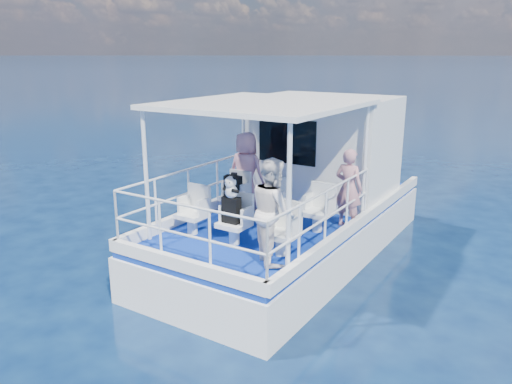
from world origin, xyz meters
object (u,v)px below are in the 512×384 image
backpack_center (231,210)px  passenger_port_fwd (246,171)px  passenger_stbd_aft (273,211)px  panda (231,186)px

backpack_center → passenger_port_fwd: bearing=116.5°
passenger_stbd_aft → panda: 0.95m
passenger_stbd_aft → backpack_center: size_ratio=3.68×
panda → passenger_stbd_aft: bearing=-12.8°
backpack_center → panda: 0.41m
passenger_port_fwd → backpack_center: (0.86, -1.73, -0.20)m
passenger_port_fwd → panda: passenger_port_fwd is taller
backpack_center → panda: bearing=-52.1°
passenger_stbd_aft → backpack_center: 0.98m
passenger_port_fwd → panda: 1.98m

